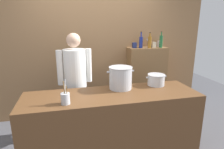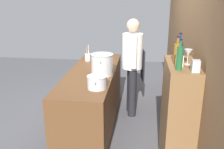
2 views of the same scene
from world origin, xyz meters
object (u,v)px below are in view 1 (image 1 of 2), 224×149
(spice_tin_silver, at_px, (160,44))
(spice_tin_navy, at_px, (134,45))
(wine_bottle_amber, at_px, (150,42))
(wine_glass_wide, at_px, (148,41))
(wine_bottle_green, at_px, (161,41))
(wine_bottle_cobalt, at_px, (141,42))
(utensil_crock, at_px, (65,98))
(stockpot_large, at_px, (121,78))
(chef, at_px, (75,79))
(spice_tin_cream, at_px, (154,45))
(stockpot_small, at_px, (156,80))

(spice_tin_silver, bearing_deg, spice_tin_navy, -173.33)
(wine_bottle_amber, distance_m, spice_tin_navy, 0.30)
(wine_glass_wide, bearing_deg, wine_bottle_green, -28.39)
(wine_glass_wide, bearing_deg, wine_bottle_cobalt, -160.33)
(spice_tin_silver, relative_size, spice_tin_navy, 1.16)
(wine_bottle_cobalt, bearing_deg, spice_tin_silver, 12.39)
(utensil_crock, xyz_separation_m, wine_glass_wide, (1.62, 1.42, 0.48))
(wine_glass_wide, bearing_deg, stockpot_large, -129.37)
(utensil_crock, bearing_deg, wine_bottle_amber, 39.40)
(wine_bottle_green, relative_size, spice_tin_navy, 3.04)
(stockpot_large, height_order, wine_glass_wide, wine_glass_wide)
(chef, height_order, spice_tin_cream, chef)
(stockpot_large, height_order, stockpot_small, stockpot_large)
(wine_bottle_amber, xyz_separation_m, wine_bottle_cobalt, (-0.16, 0.05, -0.00))
(chef, height_order, utensil_crock, chef)
(stockpot_large, distance_m, stockpot_small, 0.56)
(chef, distance_m, wine_bottle_green, 1.82)
(wine_bottle_amber, relative_size, wine_bottle_cobalt, 0.96)
(chef, height_order, stockpot_small, chef)
(spice_tin_silver, height_order, spice_tin_cream, spice_tin_silver)
(wine_glass_wide, bearing_deg, chef, -156.90)
(stockpot_small, height_order, wine_bottle_green, wine_bottle_green)
(stockpot_small, bearing_deg, utensil_crock, -163.30)
(spice_tin_silver, bearing_deg, wine_bottle_cobalt, -167.61)
(spice_tin_silver, bearing_deg, utensil_crock, -142.30)
(wine_bottle_green, height_order, wine_glass_wide, wine_bottle_green)
(stockpot_large, distance_m, spice_tin_cream, 1.37)
(stockpot_large, xyz_separation_m, wine_bottle_green, (1.07, 0.93, 0.40))
(wine_bottle_amber, xyz_separation_m, spice_tin_silver, (0.29, 0.14, -0.06))
(stockpot_small, relative_size, spice_tin_navy, 3.16)
(stockpot_large, bearing_deg, wine_bottle_green, 41.10)
(wine_bottle_cobalt, height_order, spice_tin_silver, wine_bottle_cobalt)
(spice_tin_cream, xyz_separation_m, spice_tin_navy, (-0.37, 0.06, -0.01))
(chef, distance_m, spice_tin_silver, 1.90)
(wine_glass_wide, height_order, spice_tin_silver, wine_glass_wide)
(stockpot_large, distance_m, utensil_crock, 0.85)
(wine_bottle_green, bearing_deg, spice_tin_navy, 171.03)
(spice_tin_cream, bearing_deg, wine_bottle_amber, -168.91)
(stockpot_small, distance_m, wine_bottle_amber, 1.07)
(chef, xyz_separation_m, spice_tin_navy, (1.17, 0.59, 0.42))
(utensil_crock, relative_size, wine_glass_wide, 1.76)
(utensil_crock, bearing_deg, wine_bottle_green, 35.55)
(wine_bottle_amber, height_order, spice_tin_navy, wine_bottle_amber)
(wine_bottle_amber, relative_size, wine_glass_wide, 1.79)
(stockpot_large, relative_size, utensil_crock, 1.34)
(wine_bottle_green, xyz_separation_m, spice_tin_navy, (-0.51, 0.08, -0.07))
(stockpot_small, distance_m, spice_tin_cream, 1.09)
(stockpot_small, xyz_separation_m, wine_bottle_green, (0.51, 0.91, 0.47))
(wine_bottle_amber, height_order, wine_glass_wide, wine_bottle_amber)
(utensil_crock, relative_size, wine_bottle_cobalt, 0.94)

